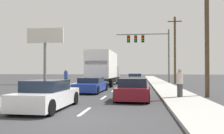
{
  "coord_description": "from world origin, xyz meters",
  "views": [
    {
      "loc": [
        2.32,
        -7.76,
        1.72
      ],
      "look_at": [
        -0.48,
        14.85,
        2.07
      ],
      "focal_mm": 36.92,
      "sensor_mm": 36.0,
      "label": 1
    }
  ],
  "objects_px": {
    "box_truck": "(104,67)",
    "utility_pole_near": "(207,24)",
    "car_silver": "(135,80)",
    "traffic_signal_mast": "(145,43)",
    "car_maroon": "(133,90)",
    "roadside_billboard": "(45,43)",
    "pedestrian_near_corner": "(66,78)",
    "car_yellow": "(134,84)",
    "car_blue": "(91,85)",
    "car_white": "(47,96)",
    "utility_pole_mid": "(175,49)",
    "pedestrian_mid_block": "(180,83)"
  },
  "relations": [
    {
      "from": "box_truck",
      "to": "utility_pole_near",
      "type": "bearing_deg",
      "value": -50.17
    },
    {
      "from": "car_silver",
      "to": "traffic_signal_mast",
      "type": "distance_m",
      "value": 6.59
    },
    {
      "from": "car_maroon",
      "to": "roadside_billboard",
      "type": "height_order",
      "value": "roadside_billboard"
    },
    {
      "from": "car_silver",
      "to": "roadside_billboard",
      "type": "distance_m",
      "value": 12.38
    },
    {
      "from": "pedestrian_near_corner",
      "to": "car_maroon",
      "type": "bearing_deg",
      "value": -50.78
    },
    {
      "from": "car_yellow",
      "to": "traffic_signal_mast",
      "type": "bearing_deg",
      "value": 84.58
    },
    {
      "from": "traffic_signal_mast",
      "to": "roadside_billboard",
      "type": "bearing_deg",
      "value": -160.82
    },
    {
      "from": "car_blue",
      "to": "car_white",
      "type": "relative_size",
      "value": 1.11
    },
    {
      "from": "utility_pole_near",
      "to": "pedestrian_near_corner",
      "type": "distance_m",
      "value": 14.02
    },
    {
      "from": "car_blue",
      "to": "car_white",
      "type": "xyz_separation_m",
      "value": [
        -0.26,
        -8.1,
        0.05
      ]
    },
    {
      "from": "car_silver",
      "to": "car_white",
      "type": "bearing_deg",
      "value": -100.62
    },
    {
      "from": "utility_pole_near",
      "to": "traffic_signal_mast",
      "type": "bearing_deg",
      "value": 101.97
    },
    {
      "from": "utility_pole_mid",
      "to": "car_yellow",
      "type": "bearing_deg",
      "value": -115.49
    },
    {
      "from": "traffic_signal_mast",
      "to": "roadside_billboard",
      "type": "distance_m",
      "value": 13.51
    },
    {
      "from": "car_blue",
      "to": "traffic_signal_mast",
      "type": "relative_size",
      "value": 0.62
    },
    {
      "from": "car_maroon",
      "to": "pedestrian_mid_block",
      "type": "relative_size",
      "value": 2.63
    },
    {
      "from": "traffic_signal_mast",
      "to": "utility_pole_near",
      "type": "distance_m",
      "value": 17.51
    },
    {
      "from": "box_truck",
      "to": "car_silver",
      "type": "height_order",
      "value": "box_truck"
    },
    {
      "from": "car_silver",
      "to": "pedestrian_near_corner",
      "type": "bearing_deg",
      "value": -137.43
    },
    {
      "from": "car_silver",
      "to": "utility_pole_mid",
      "type": "height_order",
      "value": "utility_pole_mid"
    },
    {
      "from": "car_yellow",
      "to": "traffic_signal_mast",
      "type": "height_order",
      "value": "traffic_signal_mast"
    },
    {
      "from": "box_truck",
      "to": "pedestrian_near_corner",
      "type": "relative_size",
      "value": 5.01
    },
    {
      "from": "car_white",
      "to": "car_yellow",
      "type": "height_order",
      "value": "car_white"
    },
    {
      "from": "car_maroon",
      "to": "car_blue",
      "type": "bearing_deg",
      "value": 129.21
    },
    {
      "from": "box_truck",
      "to": "pedestrian_near_corner",
      "type": "xyz_separation_m",
      "value": [
        -3.33,
        -3.16,
        -1.1
      ]
    },
    {
      "from": "car_blue",
      "to": "utility_pole_near",
      "type": "bearing_deg",
      "value": -17.16
    },
    {
      "from": "car_blue",
      "to": "pedestrian_mid_block",
      "type": "height_order",
      "value": "pedestrian_mid_block"
    },
    {
      "from": "car_blue",
      "to": "car_yellow",
      "type": "xyz_separation_m",
      "value": [
        3.36,
        2.4,
        -0.0
      ]
    },
    {
      "from": "car_blue",
      "to": "car_silver",
      "type": "bearing_deg",
      "value": 72.94
    },
    {
      "from": "car_white",
      "to": "pedestrian_near_corner",
      "type": "xyz_separation_m",
      "value": [
        -3.26,
        12.42,
        0.4
      ]
    },
    {
      "from": "car_silver",
      "to": "utility_pole_mid",
      "type": "xyz_separation_m",
      "value": [
        5.13,
        2.37,
        3.92
      ]
    },
    {
      "from": "utility_pole_mid",
      "to": "box_truck",
      "type": "bearing_deg",
      "value": -147.67
    },
    {
      "from": "pedestrian_mid_block",
      "to": "box_truck",
      "type": "bearing_deg",
      "value": 119.72
    },
    {
      "from": "car_yellow",
      "to": "utility_pole_mid",
      "type": "relative_size",
      "value": 0.54
    },
    {
      "from": "car_yellow",
      "to": "pedestrian_near_corner",
      "type": "xyz_separation_m",
      "value": [
        -6.88,
        1.92,
        0.46
      ]
    },
    {
      "from": "car_silver",
      "to": "utility_pole_mid",
      "type": "relative_size",
      "value": 0.51
    },
    {
      "from": "pedestrian_mid_block",
      "to": "car_blue",
      "type": "bearing_deg",
      "value": 148.84
    },
    {
      "from": "box_truck",
      "to": "traffic_signal_mast",
      "type": "height_order",
      "value": "traffic_signal_mast"
    },
    {
      "from": "car_silver",
      "to": "traffic_signal_mast",
      "type": "bearing_deg",
      "value": 72.52
    },
    {
      "from": "traffic_signal_mast",
      "to": "utility_pole_mid",
      "type": "bearing_deg",
      "value": -23.76
    },
    {
      "from": "car_maroon",
      "to": "roadside_billboard",
      "type": "bearing_deg",
      "value": 129.09
    },
    {
      "from": "car_silver",
      "to": "car_maroon",
      "type": "distance_m",
      "value": 14.78
    },
    {
      "from": "pedestrian_near_corner",
      "to": "car_blue",
      "type": "bearing_deg",
      "value": -50.78
    },
    {
      "from": "traffic_signal_mast",
      "to": "roadside_billboard",
      "type": "relative_size",
      "value": 1.04
    },
    {
      "from": "car_silver",
      "to": "pedestrian_mid_block",
      "type": "height_order",
      "value": "pedestrian_mid_block"
    },
    {
      "from": "car_blue",
      "to": "traffic_signal_mast",
      "type": "distance_m",
      "value": 16.1
    },
    {
      "from": "car_blue",
      "to": "car_maroon",
      "type": "height_order",
      "value": "car_maroon"
    },
    {
      "from": "car_maroon",
      "to": "pedestrian_near_corner",
      "type": "relative_size",
      "value": 2.54
    },
    {
      "from": "car_white",
      "to": "car_maroon",
      "type": "distance_m",
      "value": 5.36
    },
    {
      "from": "car_yellow",
      "to": "traffic_signal_mast",
      "type": "xyz_separation_m",
      "value": [
        1.16,
        12.2,
        5.08
      ]
    }
  ]
}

